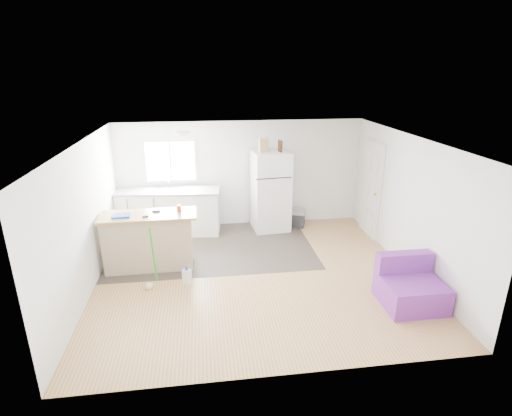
{
  "coord_description": "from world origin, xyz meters",
  "views": [
    {
      "loc": [
        -0.85,
        -6.27,
        3.5
      ],
      "look_at": [
        0.1,
        0.7,
        1.01
      ],
      "focal_mm": 28.0,
      "sensor_mm": 36.0,
      "label": 1
    }
  ],
  "objects_px": {
    "mop": "(150,276)",
    "cardboard_box": "(263,145)",
    "peninsula": "(149,241)",
    "bottle_right": "(280,146)",
    "purple_seat": "(410,287)",
    "red_cup": "(179,208)",
    "bottle_left": "(281,146)",
    "cooler": "(294,218)",
    "cleaner_jug": "(187,276)",
    "blue_tray": "(121,216)",
    "refrigerator": "(271,191)",
    "kitchen_cabinets": "(169,211)"
  },
  "relations": [
    {
      "from": "kitchen_cabinets",
      "to": "mop",
      "type": "bearing_deg",
      "value": -88.37
    },
    {
      "from": "peninsula",
      "to": "refrigerator",
      "type": "relative_size",
      "value": 0.96
    },
    {
      "from": "cooler",
      "to": "cleaner_jug",
      "type": "xyz_separation_m",
      "value": [
        -2.4,
        -2.34,
        -0.06
      ]
    },
    {
      "from": "mop",
      "to": "cardboard_box",
      "type": "xyz_separation_m",
      "value": [
        2.24,
        2.29,
        1.7
      ]
    },
    {
      "from": "kitchen_cabinets",
      "to": "mop",
      "type": "relative_size",
      "value": 2.03
    },
    {
      "from": "bottle_left",
      "to": "purple_seat",
      "type": "bearing_deg",
      "value": -65.93
    },
    {
      "from": "peninsula",
      "to": "bottle_right",
      "type": "xyz_separation_m",
      "value": [
        2.68,
        1.56,
        1.38
      ]
    },
    {
      "from": "mop",
      "to": "cardboard_box",
      "type": "relative_size",
      "value": 3.76
    },
    {
      "from": "refrigerator",
      "to": "purple_seat",
      "type": "relative_size",
      "value": 1.98
    },
    {
      "from": "blue_tray",
      "to": "peninsula",
      "type": "bearing_deg",
      "value": 9.64
    },
    {
      "from": "peninsula",
      "to": "mop",
      "type": "xyz_separation_m",
      "value": [
        0.08,
        -0.77,
        -0.29
      ]
    },
    {
      "from": "peninsula",
      "to": "cardboard_box",
      "type": "distance_m",
      "value": 3.11
    },
    {
      "from": "bottle_right",
      "to": "cardboard_box",
      "type": "bearing_deg",
      "value": -173.9
    },
    {
      "from": "red_cup",
      "to": "cardboard_box",
      "type": "xyz_separation_m",
      "value": [
        1.76,
        1.46,
        0.83
      ]
    },
    {
      "from": "peninsula",
      "to": "mop",
      "type": "relative_size",
      "value": 1.51
    },
    {
      "from": "blue_tray",
      "to": "bottle_right",
      "type": "height_order",
      "value": "bottle_right"
    },
    {
      "from": "bottle_left",
      "to": "red_cup",
      "type": "bearing_deg",
      "value": -146.62
    },
    {
      "from": "bottle_right",
      "to": "red_cup",
      "type": "bearing_deg",
      "value": -144.61
    },
    {
      "from": "kitchen_cabinets",
      "to": "bottle_right",
      "type": "relative_size",
      "value": 9.16
    },
    {
      "from": "mop",
      "to": "cardboard_box",
      "type": "bearing_deg",
      "value": 46.64
    },
    {
      "from": "red_cup",
      "to": "bottle_right",
      "type": "distance_m",
      "value": 2.72
    },
    {
      "from": "blue_tray",
      "to": "red_cup",
      "type": "bearing_deg",
      "value": 7.31
    },
    {
      "from": "refrigerator",
      "to": "red_cup",
      "type": "xyz_separation_m",
      "value": [
        -1.93,
        -1.51,
        0.21
      ]
    },
    {
      "from": "kitchen_cabinets",
      "to": "cardboard_box",
      "type": "bearing_deg",
      "value": 3.2
    },
    {
      "from": "cooler",
      "to": "bottle_left",
      "type": "relative_size",
      "value": 2.32
    },
    {
      "from": "purple_seat",
      "to": "mop",
      "type": "distance_m",
      "value": 4.17
    },
    {
      "from": "red_cup",
      "to": "refrigerator",
      "type": "bearing_deg",
      "value": 38.04
    },
    {
      "from": "peninsula",
      "to": "blue_tray",
      "type": "height_order",
      "value": "blue_tray"
    },
    {
      "from": "cleaner_jug",
      "to": "red_cup",
      "type": "height_order",
      "value": "red_cup"
    },
    {
      "from": "peninsula",
      "to": "bottle_right",
      "type": "relative_size",
      "value": 6.81
    },
    {
      "from": "mop",
      "to": "bottle_left",
      "type": "xyz_separation_m",
      "value": [
        2.61,
        2.23,
        1.67
      ]
    },
    {
      "from": "red_cup",
      "to": "cardboard_box",
      "type": "distance_m",
      "value": 2.43
    },
    {
      "from": "purple_seat",
      "to": "red_cup",
      "type": "xyz_separation_m",
      "value": [
        -3.56,
        1.82,
        0.83
      ]
    },
    {
      "from": "kitchen_cabinets",
      "to": "cleaner_jug",
      "type": "height_order",
      "value": "kitchen_cabinets"
    },
    {
      "from": "refrigerator",
      "to": "bottle_left",
      "type": "relative_size",
      "value": 7.13
    },
    {
      "from": "kitchen_cabinets",
      "to": "cardboard_box",
      "type": "height_order",
      "value": "cardboard_box"
    },
    {
      "from": "purple_seat",
      "to": "cleaner_jug",
      "type": "xyz_separation_m",
      "value": [
        -3.46,
        1.06,
        -0.13
      ]
    },
    {
      "from": "cleaner_jug",
      "to": "cooler",
      "type": "bearing_deg",
      "value": 66.83
    },
    {
      "from": "blue_tray",
      "to": "purple_seat",
      "type": "bearing_deg",
      "value": -20.42
    },
    {
      "from": "refrigerator",
      "to": "cooler",
      "type": "distance_m",
      "value": 0.91
    },
    {
      "from": "bottle_right",
      "to": "kitchen_cabinets",
      "type": "bearing_deg",
      "value": 178.79
    },
    {
      "from": "blue_tray",
      "to": "bottle_left",
      "type": "distance_m",
      "value": 3.57
    },
    {
      "from": "cleaner_jug",
      "to": "red_cup",
      "type": "distance_m",
      "value": 1.23
    },
    {
      "from": "cooler",
      "to": "refrigerator",
      "type": "bearing_deg",
      "value": -152.45
    },
    {
      "from": "cooler",
      "to": "kitchen_cabinets",
      "type": "bearing_deg",
      "value": -159.26
    },
    {
      "from": "bottle_right",
      "to": "cleaner_jug",
      "type": "bearing_deg",
      "value": -131.62
    },
    {
      "from": "mop",
      "to": "purple_seat",
      "type": "bearing_deg",
      "value": -12.74
    },
    {
      "from": "red_cup",
      "to": "bottle_left",
      "type": "relative_size",
      "value": 0.48
    },
    {
      "from": "mop",
      "to": "refrigerator",
      "type": "bearing_deg",
      "value": 45.09
    },
    {
      "from": "cooler",
      "to": "mop",
      "type": "height_order",
      "value": "mop"
    }
  ]
}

